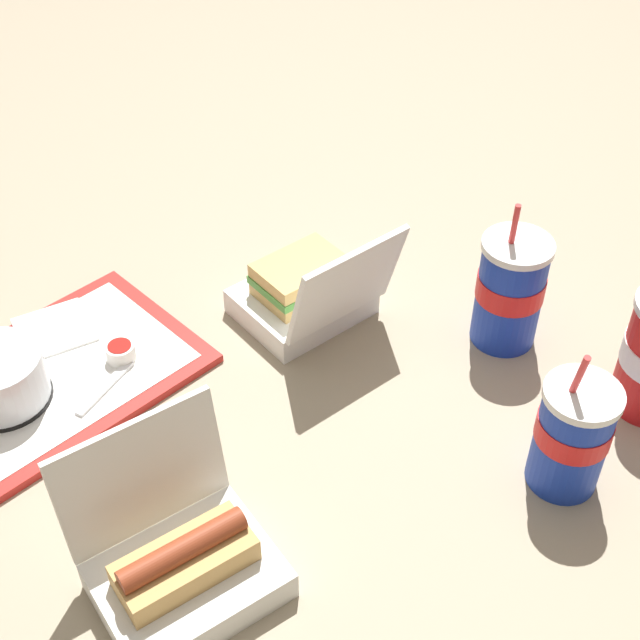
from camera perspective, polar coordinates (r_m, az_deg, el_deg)
The scene contains 10 objects.
ground_plane at distance 1.27m, azimuth 1.16°, elevation -1.32°, with size 3.20×3.20×0.00m, color gray.
food_tray at distance 1.26m, azimuth -16.54°, elevation -3.52°, with size 0.38×0.27×0.01m.
cake_container at distance 1.21m, azimuth -19.82°, elevation -3.62°, with size 0.12×0.12×0.07m.
ketchup_cup at distance 1.24m, azimuth -12.65°, elevation -1.98°, with size 0.04×0.04×0.02m.
napkin_stack at distance 1.31m, azimuth -16.63°, elevation -0.59°, with size 0.10×0.10×0.00m, color white.
plastic_fork at distance 1.21m, azimuth -13.58°, elevation -4.21°, with size 0.11×0.01×0.01m, color white.
clamshell_hotdog_back at distance 0.99m, azimuth -8.85°, elevation -15.10°, with size 0.22×0.21×0.18m.
clamshell_sandwich_corner at distance 1.28m, azimuth -0.90°, elevation 1.80°, with size 0.20×0.21×0.18m.
soda_cup_center at distance 1.24m, azimuth 12.06°, elevation 1.87°, with size 0.10×0.10×0.23m.
soda_cup_corner at distance 1.08m, azimuth 15.83°, elevation -7.08°, with size 0.09×0.09×0.21m.
Camera 1 is at (0.68, 0.62, 0.87)m, focal length 50.00 mm.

